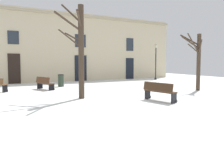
{
  "coord_description": "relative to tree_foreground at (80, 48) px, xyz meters",
  "views": [
    {
      "loc": [
        -5.41,
        -9.52,
        1.87
      ],
      "look_at": [
        0.0,
        1.88,
        1.07
      ],
      "focal_mm": 31.36,
      "sensor_mm": 36.0,
      "label": 1
    }
  ],
  "objects": [
    {
      "name": "tree_foreground",
      "position": [
        0.0,
        0.0,
        0.0
      ],
      "size": [
        1.49,
        2.42,
        5.04
      ],
      "color": "#423326",
      "rests_on": "ground"
    },
    {
      "name": "streetlamp",
      "position": [
        10.35,
        7.11,
        -0.25
      ],
      "size": [
        0.3,
        0.3,
        3.81
      ],
      "color": "black",
      "rests_on": "ground"
    },
    {
      "name": "ground_plane",
      "position": [
        2.59,
        -0.22,
        -2.58
      ],
      "size": [
        34.98,
        34.98,
        0.0
      ],
      "primitive_type": "plane",
      "color": "white"
    },
    {
      "name": "tree_center",
      "position": [
        7.83,
        -0.48,
        -0.5
      ],
      "size": [
        1.66,
        2.0,
        3.77
      ],
      "color": "#423326",
      "rests_on": "ground"
    },
    {
      "name": "bench_far_corner",
      "position": [
        -1.28,
        4.23,
        -2.14
      ],
      "size": [
        1.1,
        1.59,
        0.87
      ],
      "rotation": [
        0.0,
        0.0,
        2.02
      ],
      "color": "#51331E",
      "rests_on": "ground"
    },
    {
      "name": "building_facade",
      "position": [
        2.59,
        9.36,
        0.81
      ],
      "size": [
        21.86,
        0.6,
        6.66
      ],
      "color": "beige",
      "rests_on": "ground"
    },
    {
      "name": "bench_back_to_back_left",
      "position": [
        3.24,
        -2.3,
        -2.11
      ],
      "size": [
        0.96,
        1.68,
        0.91
      ],
      "rotation": [
        0.0,
        0.0,
        1.88
      ],
      "color": "#3D2819",
      "rests_on": "ground"
    },
    {
      "name": "litter_bin",
      "position": [
        0.04,
        5.43,
        -2.11
      ],
      "size": [
        0.47,
        0.47,
        0.93
      ],
      "color": "#2D3D2D",
      "rests_on": "ground"
    }
  ]
}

